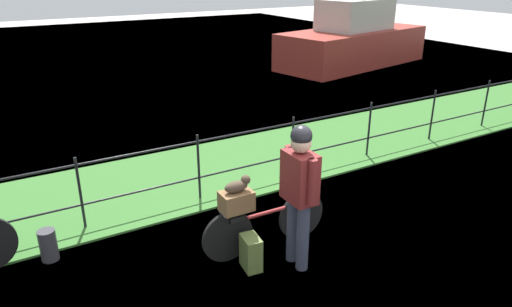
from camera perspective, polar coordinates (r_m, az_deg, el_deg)
ground_plane at (r=5.66m, az=11.32°, el=-13.02°), size 60.00×60.00×0.00m
grass_strip at (r=7.97m, az=-3.88°, el=-1.72°), size 27.00×2.40×0.03m
harbor_water at (r=15.90m, az=-18.44°, el=9.19°), size 30.00×30.00×0.00m
iron_fence at (r=7.07m, az=-0.96°, el=0.20°), size 18.04×0.04×1.01m
bicycle_main at (r=5.65m, az=1.03°, el=-8.62°), size 1.64×0.17×0.63m
wooden_crate at (r=5.29m, az=-2.40°, el=-5.80°), size 0.37×0.25×0.23m
terrier_dog at (r=5.22m, az=-2.19°, el=-3.87°), size 0.32×0.15×0.18m
cyclist_person at (r=5.08m, az=5.31°, el=-3.85°), size 0.27×0.54×1.68m
backpack_on_paving at (r=5.38m, az=-0.63°, el=-11.98°), size 0.22×0.30×0.40m
mooring_bollard at (r=6.03m, az=-23.95°, el=-10.15°), size 0.20×0.20×0.38m
moored_boat_mid at (r=16.74m, az=11.74°, el=13.28°), size 5.94×3.24×3.77m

